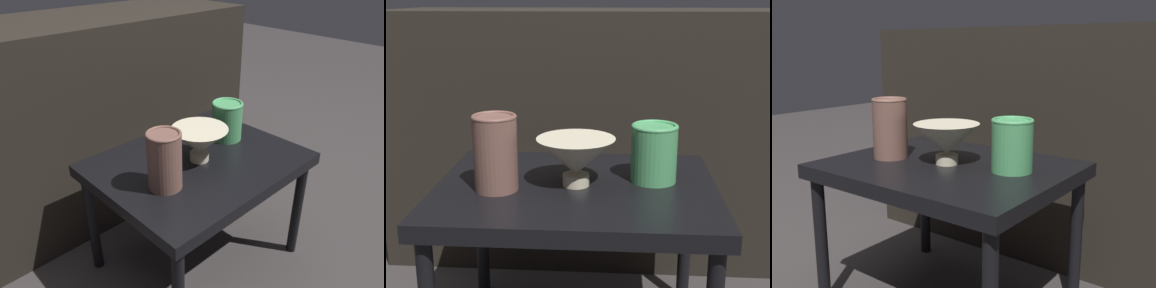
# 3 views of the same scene
# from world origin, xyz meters

# --- Properties ---
(table) EXTENTS (0.66, 0.52, 0.44)m
(table) POSITION_xyz_m (0.00, 0.00, 0.39)
(table) COLOR black
(table) RESTS_ON ground_plane
(couch_backdrop) EXTENTS (1.32, 0.50, 0.83)m
(couch_backdrop) POSITION_xyz_m (0.00, 0.62, 0.41)
(couch_backdrop) COLOR black
(couch_backdrop) RESTS_ON ground_plane
(bowl) EXTENTS (0.19, 0.19, 0.12)m
(bowl) POSITION_xyz_m (-0.00, -0.01, 0.51)
(bowl) COLOR beige
(bowl) RESTS_ON table
(vase_textured_left) EXTENTS (0.10, 0.10, 0.18)m
(vase_textured_left) POSITION_xyz_m (-0.18, -0.05, 0.53)
(vase_textured_left) COLOR brown
(vase_textured_left) RESTS_ON table
(vase_colorful_right) EXTENTS (0.11, 0.11, 0.14)m
(vase_colorful_right) POSITION_xyz_m (0.18, 0.04, 0.51)
(vase_colorful_right) COLOR #47995B
(vase_colorful_right) RESTS_ON table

